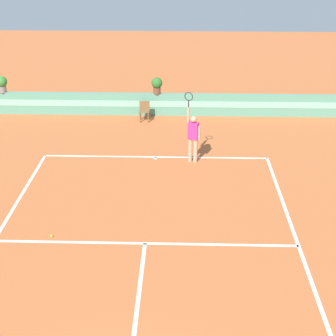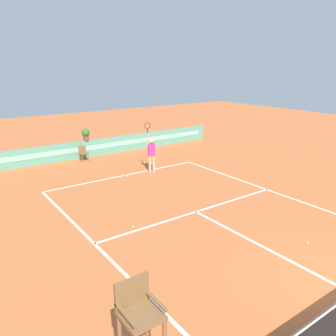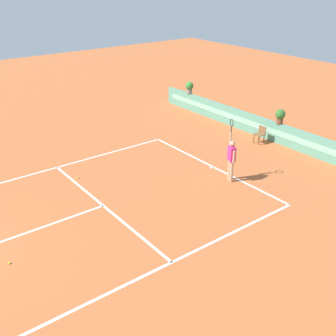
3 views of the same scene
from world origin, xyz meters
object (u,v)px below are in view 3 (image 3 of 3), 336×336
ball_kid_chair (260,134)px  tennis_player (231,157)px  potted_plant_far_left (189,87)px  tennis_ball_near_baseline (77,178)px  potted_plant_centre (280,116)px  tennis_ball_mid_court (9,263)px

ball_kid_chair → tennis_player: bearing=-63.7°
ball_kid_chair → potted_plant_far_left: potted_plant_far_left is taller
tennis_ball_near_baseline → potted_plant_far_left: 10.81m
tennis_player → tennis_ball_near_baseline: 6.39m
ball_kid_chair → potted_plant_centre: bearing=54.7°
tennis_player → tennis_ball_mid_court: 9.06m
tennis_player → tennis_ball_mid_court: (-0.10, -9.00, -1.02)m
potted_plant_centre → tennis_player: bearing=-72.6°
tennis_ball_mid_court → potted_plant_centre: bearing=95.8°
tennis_player → tennis_ball_near_baseline: (-3.95, -4.92, -1.02)m
tennis_ball_near_baseline → potted_plant_centre: (2.43, 9.76, 1.38)m
tennis_ball_near_baseline → ball_kid_chair: bearing=78.0°
tennis_ball_near_baseline → potted_plant_far_left: (-4.45, 9.76, 1.38)m
ball_kid_chair → tennis_ball_near_baseline: bearing=-102.0°
ball_kid_chair → tennis_ball_mid_court: bearing=-81.6°
tennis_player → potted_plant_far_left: bearing=150.1°
tennis_ball_near_baseline → potted_plant_centre: 10.15m
tennis_player → potted_plant_centre: bearing=107.4°
potted_plant_far_left → tennis_player: bearing=-29.9°
potted_plant_centre → tennis_ball_mid_court: bearing=-84.2°
tennis_ball_near_baseline → tennis_ball_mid_court: (3.85, -4.08, 0.00)m
potted_plant_centre → potted_plant_far_left: 6.88m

